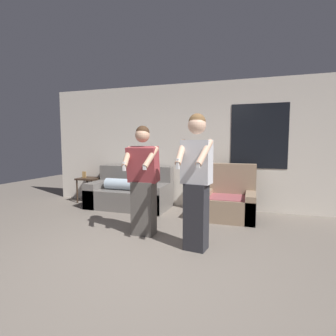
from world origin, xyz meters
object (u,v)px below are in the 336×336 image
(couch, at_px, (130,193))
(person_left, at_px, (143,181))
(person_right, at_px, (196,179))
(armchair, at_px, (228,201))
(side_table, at_px, (89,181))

(couch, relative_size, person_left, 1.05)
(person_left, height_order, person_right, person_right)
(armchair, xyz_separation_m, person_right, (-0.27, -1.68, 0.62))
(person_right, bearing_deg, armchair, 80.82)
(person_right, bearing_deg, couch, 135.48)
(couch, bearing_deg, person_left, -57.34)
(couch, height_order, armchair, armchair)
(side_table, relative_size, person_left, 0.44)
(armchair, height_order, person_right, person_right)
(couch, height_order, person_right, person_right)
(couch, xyz_separation_m, armchair, (2.13, -0.15, 0.01))
(couch, relative_size, side_table, 2.38)
(couch, bearing_deg, person_right, -44.52)
(armchair, bearing_deg, person_left, -130.00)
(couch, bearing_deg, side_table, 170.65)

